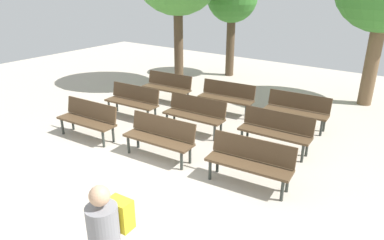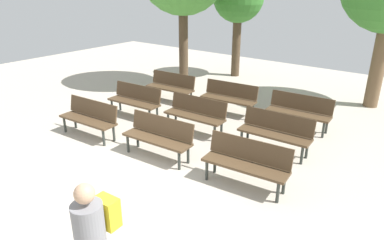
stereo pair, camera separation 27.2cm
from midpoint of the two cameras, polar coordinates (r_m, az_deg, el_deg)
name	(u,v)px [view 2 (the right image)]	position (r m, az deg, el deg)	size (l,w,h in m)	color
ground_plane	(104,190)	(6.64, -13.10, -11.17)	(24.00, 24.00, 0.00)	#B2A899
bench_r0_c0	(90,116)	(8.74, -15.61, 0.59)	(1.63, 0.59, 0.87)	#4C3823
bench_r0_c1	(159,135)	(7.43, -4.43, -2.46)	(1.63, 0.59, 0.87)	#4C3823
bench_r0_c2	(247,161)	(6.48, 10.17, -6.61)	(1.64, 0.64, 0.87)	#4C3823
bench_r1_c0	(135,99)	(9.77, -8.51, 3.44)	(1.63, 0.60, 0.87)	#4C3823
bench_r1_c1	(196,113)	(8.65, 1.54, 1.22)	(1.62, 0.57, 0.87)	#4C3823
bench_r1_c2	(276,130)	(7.87, 14.54, -1.68)	(1.62, 0.56, 0.87)	#4C3823
bench_r2_c0	(171,85)	(10.95, -2.74, 5.68)	(1.63, 0.59, 0.87)	#4C3823
bench_r2_c1	(229,96)	(9.98, 6.93, 3.91)	(1.64, 0.63, 0.87)	#4C3823
bench_r2_c2	(299,110)	(9.28, 18.01, 1.57)	(1.63, 0.58, 0.87)	#4C3823
visitor_with_backpack	(93,239)	(4.12, -13.99, -18.43)	(0.36, 0.54, 1.65)	navy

